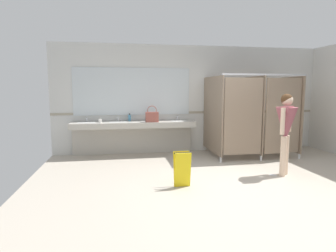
{
  "coord_description": "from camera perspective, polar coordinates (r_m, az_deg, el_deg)",
  "views": [
    {
      "loc": [
        -2.05,
        -4.71,
        1.65
      ],
      "look_at": [
        -1.17,
        0.36,
        1.0
      ],
      "focal_mm": 30.36,
      "sensor_mm": 36.0,
      "label": 1
    }
  ],
  "objects": [
    {
      "name": "ground_plane",
      "position": [
        5.42,
        13.25,
        -11.28
      ],
      "size": [
        7.49,
        6.04,
        0.1
      ],
      "primitive_type": "cube",
      "color": "#B2A899"
    },
    {
      "name": "wall_back",
      "position": [
        7.78,
        5.5,
        5.42
      ],
      "size": [
        7.49,
        0.12,
        2.82
      ],
      "primitive_type": "cube",
      "color": "silver",
      "rests_on": "ground_plane"
    },
    {
      "name": "wall_back_tile_band",
      "position": [
        7.73,
        5.59,
        2.74
      ],
      "size": [
        7.49,
        0.01,
        0.06
      ],
      "primitive_type": "cube",
      "color": "#9E937F",
      "rests_on": "wall_back"
    },
    {
      "name": "vanity_counter",
      "position": [
        7.3,
        -6.92,
        -0.84
      ],
      "size": [
        3.08,
        0.57,
        0.97
      ],
      "color": "#B2ADA3",
      "rests_on": "ground_plane"
    },
    {
      "name": "mirror_panel",
      "position": [
        7.43,
        -7.12,
        6.89
      ],
      "size": [
        2.98,
        0.02,
        1.21
      ],
      "primitive_type": "cube",
      "color": "silver",
      "rests_on": "wall_back"
    },
    {
      "name": "bathroom_stalls",
      "position": [
        7.32,
        16.87,
        2.26
      ],
      "size": [
        2.05,
        1.42,
        2.02
      ],
      "color": "#84705B",
      "rests_on": "ground_plane"
    },
    {
      "name": "person_standing",
      "position": [
        5.87,
        22.6,
        0.25
      ],
      "size": [
        0.57,
        0.57,
        1.58
      ],
      "color": "beige",
      "rests_on": "ground_plane"
    },
    {
      "name": "handbag",
      "position": [
        7.07,
        -3.23,
        1.9
      ],
      "size": [
        0.32,
        0.14,
        0.41
      ],
      "color": "#934C42",
      "rests_on": "vanity_counter"
    },
    {
      "name": "soap_dispenser",
      "position": [
        7.34,
        -7.72,
        1.64
      ],
      "size": [
        0.07,
        0.07,
        0.2
      ],
      "color": "teal",
      "rests_on": "vanity_counter"
    },
    {
      "name": "paper_cup",
      "position": [
        7.06,
        -13.48,
        0.97
      ],
      "size": [
        0.07,
        0.07,
        0.09
      ],
      "primitive_type": "cylinder",
      "color": "white",
      "rests_on": "vanity_counter"
    },
    {
      "name": "wet_floor_sign",
      "position": [
        4.91,
        2.86,
        -8.59
      ],
      "size": [
        0.28,
        0.19,
        0.6
      ],
      "color": "yellow",
      "rests_on": "ground_plane"
    },
    {
      "name": "floor_drain_cover",
      "position": [
        5.99,
        20.33,
        -9.19
      ],
      "size": [
        0.14,
        0.14,
        0.01
      ],
      "primitive_type": "cylinder",
      "color": "#B7BABF",
      "rests_on": "ground_plane"
    }
  ]
}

